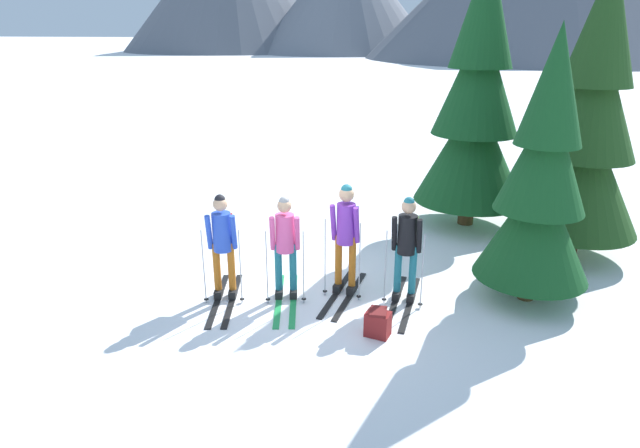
% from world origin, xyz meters
% --- Properties ---
extents(ground_plane, '(400.00, 400.00, 0.00)m').
position_xyz_m(ground_plane, '(0.00, 0.00, 0.00)').
color(ground_plane, white).
extents(skier_in_blue, '(0.65, 1.77, 1.65)m').
position_xyz_m(skier_in_blue, '(-1.16, -0.31, 0.92)').
color(skier_in_blue, black).
rests_on(skier_in_blue, ground).
extents(skier_in_pink, '(0.66, 1.75, 1.62)m').
position_xyz_m(skier_in_pink, '(-0.25, -0.15, 0.87)').
color(skier_in_pink, green).
rests_on(skier_in_pink, ground).
extents(skier_in_purple, '(0.60, 1.71, 1.75)m').
position_xyz_m(skier_in_purple, '(0.61, 0.20, 0.99)').
color(skier_in_purple, black).
rests_on(skier_in_purple, ground).
extents(skier_in_black, '(0.61, 1.81, 1.64)m').
position_xyz_m(skier_in_black, '(1.53, 0.12, 0.91)').
color(skier_in_black, black).
rests_on(skier_in_black, ground).
extents(pine_tree_near, '(2.09, 2.09, 5.06)m').
position_xyz_m(pine_tree_near, '(4.41, 2.52, 2.31)').
color(pine_tree_near, '#51381E').
rests_on(pine_tree_near, ground).
extents(pine_tree_mid, '(1.66, 1.66, 4.01)m').
position_xyz_m(pine_tree_mid, '(3.36, 0.51, 1.84)').
color(pine_tree_mid, '#51381E').
rests_on(pine_tree_mid, ground).
extents(pine_tree_far, '(2.22, 2.22, 5.37)m').
position_xyz_m(pine_tree_far, '(2.64, 3.84, 2.45)').
color(pine_tree_far, '#51381E').
rests_on(pine_tree_far, ground).
extents(backpack_on_snow_front, '(0.37, 0.31, 0.38)m').
position_xyz_m(backpack_on_snow_front, '(1.23, -0.99, 0.19)').
color(backpack_on_snow_front, maroon).
rests_on(backpack_on_snow_front, ground).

